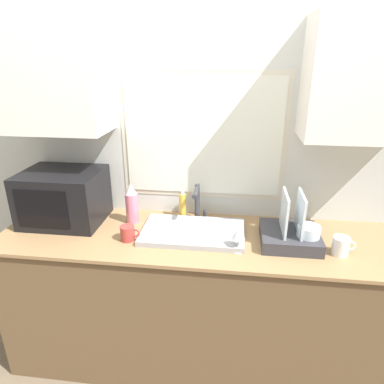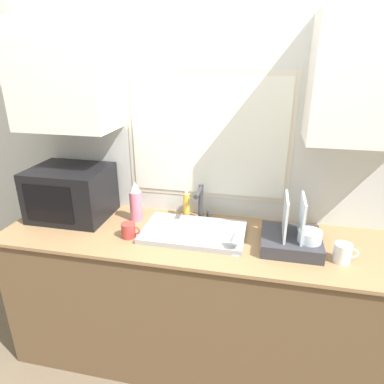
% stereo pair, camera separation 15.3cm
% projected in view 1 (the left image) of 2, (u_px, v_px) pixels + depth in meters
% --- Properties ---
extents(countertop, '(2.28, 0.65, 0.89)m').
position_uv_depth(countertop, '(196.00, 299.00, 2.12)').
color(countertop, brown).
rests_on(countertop, ground_plane).
extents(wall_back, '(6.00, 0.38, 2.60)m').
position_uv_depth(wall_back, '(203.00, 140.00, 2.05)').
color(wall_back, silver).
rests_on(wall_back, ground_plane).
extents(sink_basin, '(0.58, 0.36, 0.03)m').
position_uv_depth(sink_basin, '(193.00, 232.00, 1.97)').
color(sink_basin, '#9EA0A5').
rests_on(sink_basin, countertop).
extents(faucet, '(0.08, 0.18, 0.23)m').
position_uv_depth(faucet, '(197.00, 200.00, 2.09)').
color(faucet, '#333338').
rests_on(faucet, countertop).
extents(microwave, '(0.47, 0.38, 0.32)m').
position_uv_depth(microwave, '(64.00, 197.00, 2.08)').
color(microwave, black).
rests_on(microwave, countertop).
extents(dish_rack, '(0.31, 0.31, 0.29)m').
position_uv_depth(dish_rack, '(292.00, 233.00, 1.86)').
color(dish_rack, '#333338').
rests_on(dish_rack, countertop).
extents(spray_bottle, '(0.08, 0.08, 0.25)m').
position_uv_depth(spray_bottle, '(132.00, 204.00, 2.07)').
color(spray_bottle, '#D8728C').
rests_on(spray_bottle, countertop).
extents(soap_bottle, '(0.04, 0.04, 0.18)m').
position_uv_depth(soap_bottle, '(183.00, 205.00, 2.15)').
color(soap_bottle, gold).
rests_on(soap_bottle, countertop).
extents(mug_near_sink, '(0.11, 0.08, 0.09)m').
position_uv_depth(mug_near_sink, '(128.00, 233.00, 1.89)').
color(mug_near_sink, '#A53833').
rests_on(mug_near_sink, countertop).
extents(wine_glass, '(0.07, 0.07, 0.15)m').
position_uv_depth(wine_glass, '(239.00, 234.00, 1.76)').
color(wine_glass, silver).
rests_on(wine_glass, countertop).
extents(mug_by_rack, '(0.12, 0.08, 0.10)m').
position_uv_depth(mug_by_rack, '(341.00, 246.00, 1.76)').
color(mug_by_rack, white).
rests_on(mug_by_rack, countertop).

